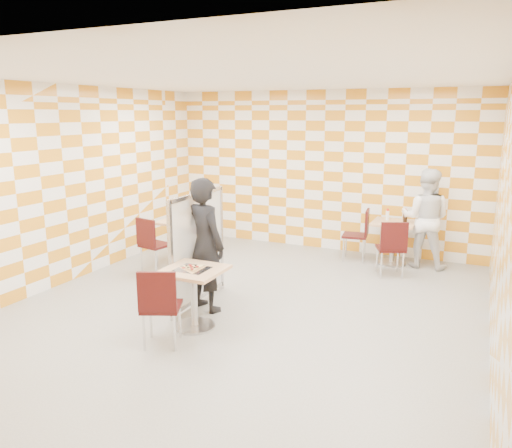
{
  "coord_description": "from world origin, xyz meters",
  "views": [
    {
      "loc": [
        2.76,
        -5.61,
        2.57
      ],
      "look_at": [
        0.1,
        0.2,
        1.15
      ],
      "focal_mm": 35.0,
      "sensor_mm": 36.0,
      "label": 1
    }
  ],
  "objects_px": {
    "empty_table": "(182,234)",
    "partition": "(198,248)",
    "chair_empty_near": "(151,241)",
    "soda_bottle": "(405,216)",
    "chair_empty_far": "(203,225)",
    "sport_bottle": "(387,215)",
    "main_table": "(194,288)",
    "second_table": "(393,235)",
    "chair_second_front": "(392,244)",
    "chair_main_front": "(159,302)",
    "man_dark": "(205,245)",
    "man_white": "(425,218)",
    "chair_second_side": "(360,231)"
  },
  "relations": [
    {
      "from": "chair_empty_far",
      "to": "man_white",
      "type": "height_order",
      "value": "man_white"
    },
    {
      "from": "main_table",
      "to": "chair_second_front",
      "type": "xyz_separation_m",
      "value": [
        1.85,
        2.95,
        0.04
      ]
    },
    {
      "from": "chair_main_front",
      "to": "soda_bottle",
      "type": "height_order",
      "value": "soda_bottle"
    },
    {
      "from": "empty_table",
      "to": "partition",
      "type": "relative_size",
      "value": 0.48
    },
    {
      "from": "main_table",
      "to": "empty_table",
      "type": "distance_m",
      "value": 2.82
    },
    {
      "from": "empty_table",
      "to": "partition",
      "type": "xyz_separation_m",
      "value": [
        1.28,
        -1.57,
        0.28
      ]
    },
    {
      "from": "chair_empty_far",
      "to": "man_dark",
      "type": "distance_m",
      "value": 2.75
    },
    {
      "from": "empty_table",
      "to": "man_white",
      "type": "height_order",
      "value": "man_white"
    },
    {
      "from": "chair_empty_near",
      "to": "sport_bottle",
      "type": "distance_m",
      "value": 4.07
    },
    {
      "from": "chair_empty_near",
      "to": "man_white",
      "type": "xyz_separation_m",
      "value": [
        4.01,
        2.22,
        0.3
      ]
    },
    {
      "from": "chair_empty_far",
      "to": "sport_bottle",
      "type": "bearing_deg",
      "value": 15.79
    },
    {
      "from": "empty_table",
      "to": "chair_empty_far",
      "type": "xyz_separation_m",
      "value": [
        0.06,
        0.62,
        0.04
      ]
    },
    {
      "from": "chair_empty_near",
      "to": "man_white",
      "type": "bearing_deg",
      "value": 29.02
    },
    {
      "from": "main_table",
      "to": "sport_bottle",
      "type": "bearing_deg",
      "value": 67.2
    },
    {
      "from": "chair_empty_near",
      "to": "chair_second_front",
      "type": "bearing_deg",
      "value": 21.11
    },
    {
      "from": "chair_main_front",
      "to": "sport_bottle",
      "type": "bearing_deg",
      "value": 69.57
    },
    {
      "from": "main_table",
      "to": "empty_table",
      "type": "relative_size",
      "value": 1.0
    },
    {
      "from": "man_dark",
      "to": "chair_empty_near",
      "type": "bearing_deg",
      "value": -9.26
    },
    {
      "from": "partition",
      "to": "chair_empty_near",
      "type": "bearing_deg",
      "value": 149.11
    },
    {
      "from": "main_table",
      "to": "chair_empty_near",
      "type": "bearing_deg",
      "value": 138.57
    },
    {
      "from": "chair_empty_far",
      "to": "soda_bottle",
      "type": "relative_size",
      "value": 4.02
    },
    {
      "from": "partition",
      "to": "chair_second_front",
      "type": "bearing_deg",
      "value": 45.16
    },
    {
      "from": "chair_empty_near",
      "to": "chair_second_side",
      "type": "bearing_deg",
      "value": 35.76
    },
    {
      "from": "chair_empty_far",
      "to": "man_white",
      "type": "xyz_separation_m",
      "value": [
        3.83,
        0.87,
        0.3
      ]
    },
    {
      "from": "soda_bottle",
      "to": "main_table",
      "type": "bearing_deg",
      "value": -116.79
    },
    {
      "from": "chair_empty_near",
      "to": "soda_bottle",
      "type": "bearing_deg",
      "value": 31.2
    },
    {
      "from": "empty_table",
      "to": "man_white",
      "type": "distance_m",
      "value": 4.18
    },
    {
      "from": "partition",
      "to": "man_white",
      "type": "distance_m",
      "value": 4.02
    },
    {
      "from": "main_table",
      "to": "empty_table",
      "type": "bearing_deg",
      "value": 125.75
    },
    {
      "from": "chair_empty_near",
      "to": "chair_empty_far",
      "type": "distance_m",
      "value": 1.37
    },
    {
      "from": "main_table",
      "to": "second_table",
      "type": "bearing_deg",
      "value": 64.9
    },
    {
      "from": "chair_main_front",
      "to": "chair_empty_far",
      "type": "distance_m",
      "value": 3.86
    },
    {
      "from": "main_table",
      "to": "sport_bottle",
      "type": "distance_m",
      "value": 4.15
    },
    {
      "from": "empty_table",
      "to": "chair_main_front",
      "type": "bearing_deg",
      "value": -61.36
    },
    {
      "from": "chair_second_front",
      "to": "man_dark",
      "type": "distance_m",
      "value": 3.13
    },
    {
      "from": "chair_second_front",
      "to": "sport_bottle",
      "type": "relative_size",
      "value": 4.62
    },
    {
      "from": "soda_bottle",
      "to": "man_white",
      "type": "bearing_deg",
      "value": -0.74
    },
    {
      "from": "partition",
      "to": "chair_main_front",
      "type": "bearing_deg",
      "value": -76.84
    },
    {
      "from": "empty_table",
      "to": "chair_second_side",
      "type": "relative_size",
      "value": 0.81
    },
    {
      "from": "sport_bottle",
      "to": "partition",
      "type": "bearing_deg",
      "value": -122.53
    },
    {
      "from": "chair_second_front",
      "to": "man_white",
      "type": "xyz_separation_m",
      "value": [
        0.39,
        0.83,
        0.3
      ]
    },
    {
      "from": "sport_bottle",
      "to": "main_table",
      "type": "bearing_deg",
      "value": -112.8
    },
    {
      "from": "chair_second_front",
      "to": "chair_empty_far",
      "type": "xyz_separation_m",
      "value": [
        -3.44,
        -0.04,
        0.0
      ]
    },
    {
      "from": "chair_empty_far",
      "to": "sport_bottle",
      "type": "xyz_separation_m",
      "value": [
        3.2,
        0.9,
        0.29
      ]
    },
    {
      "from": "partition",
      "to": "sport_bottle",
      "type": "distance_m",
      "value": 3.67
    },
    {
      "from": "man_dark",
      "to": "sport_bottle",
      "type": "relative_size",
      "value": 8.87
    },
    {
      "from": "partition",
      "to": "sport_bottle",
      "type": "bearing_deg",
      "value": 57.47
    },
    {
      "from": "chair_empty_far",
      "to": "sport_bottle",
      "type": "height_order",
      "value": "sport_bottle"
    },
    {
      "from": "main_table",
      "to": "chair_empty_far",
      "type": "distance_m",
      "value": 3.32
    },
    {
      "from": "chair_empty_near",
      "to": "partition",
      "type": "distance_m",
      "value": 1.65
    }
  ]
}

